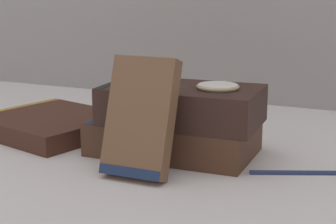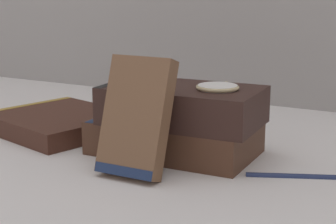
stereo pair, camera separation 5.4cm
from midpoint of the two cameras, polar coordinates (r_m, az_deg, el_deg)
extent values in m
plane|color=silver|center=(0.75, 1.40, -4.94)|extent=(3.00, 3.00, 0.00)
cube|color=#4C2D1E|center=(0.77, 2.95, -2.60)|extent=(0.22, 0.14, 0.05)
cube|color=navy|center=(0.82, -3.69, -1.71)|extent=(0.02, 0.13, 0.05)
cube|color=#331E19|center=(0.75, 3.56, 0.70)|extent=(0.21, 0.13, 0.05)
cube|color=black|center=(0.79, -3.02, 1.35)|extent=(0.02, 0.12, 0.05)
cube|color=#422319|center=(0.90, -9.27, -1.04)|extent=(0.23, 0.22, 0.03)
cube|color=olive|center=(0.97, -12.47, -0.14)|extent=(0.06, 0.17, 0.03)
cube|color=brown|center=(0.68, -1.26, -0.48)|extent=(0.08, 0.07, 0.14)
cube|color=navy|center=(0.68, -2.11, -6.04)|extent=(0.08, 0.03, 0.02)
cylinder|color=white|center=(0.73, 7.19, 2.50)|extent=(0.05, 0.05, 0.01)
torus|color=tan|center=(0.73, 7.19, 2.50)|extent=(0.06, 0.06, 0.01)
sphere|color=tan|center=(0.76, 7.95, 2.84)|extent=(0.01, 0.01, 0.01)
torus|color=#ADADB2|center=(0.89, 2.95, -1.83)|extent=(0.05, 0.05, 0.00)
torus|color=#ADADB2|center=(0.88, 6.29, -2.08)|extent=(0.05, 0.05, 0.00)
cylinder|color=#ADADB2|center=(0.89, 4.61, -1.95)|extent=(0.02, 0.01, 0.00)
cylinder|color=#1E284C|center=(0.71, 15.02, -6.11)|extent=(0.11, 0.06, 0.01)
camera|label=1|loc=(0.03, -87.91, 0.49)|focal=60.00mm
camera|label=2|loc=(0.03, 92.09, -0.49)|focal=60.00mm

